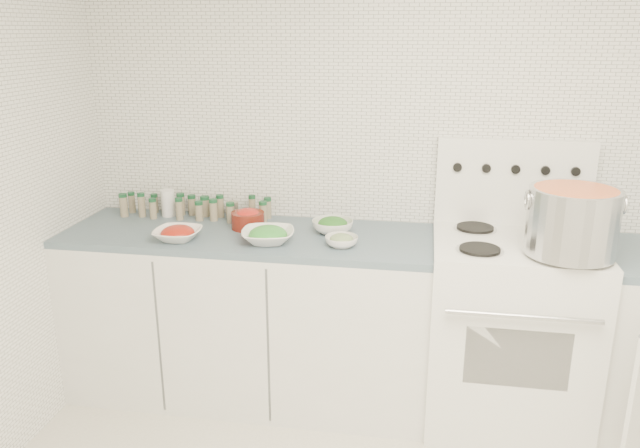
% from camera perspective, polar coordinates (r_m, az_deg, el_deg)
% --- Properties ---
extents(room_walls, '(3.54, 3.04, 2.52)m').
position_cam_1_polar(room_walls, '(1.71, 8.31, 6.46)').
color(room_walls, white).
rests_on(room_walls, ground).
extents(counter_left, '(1.85, 0.62, 0.90)m').
position_cam_1_polar(counter_left, '(3.32, -6.40, -8.16)').
color(counter_left, white).
rests_on(counter_left, ground).
extents(stove, '(0.76, 0.70, 1.36)m').
position_cam_1_polar(stove, '(3.21, 16.82, -8.85)').
color(stove, white).
rests_on(stove, ground).
extents(stock_pot, '(0.40, 0.38, 0.29)m').
position_cam_1_polar(stock_pot, '(2.87, 22.09, 0.42)').
color(stock_pot, silver).
rests_on(stock_pot, stove).
extents(bowl_tomato, '(0.23, 0.23, 0.08)m').
position_cam_1_polar(bowl_tomato, '(3.09, -12.88, -0.85)').
color(bowl_tomato, white).
rests_on(bowl_tomato, counter_left).
extents(bowl_snowpea, '(0.29, 0.29, 0.08)m').
position_cam_1_polar(bowl_snowpea, '(2.99, -4.78, -1.02)').
color(bowl_snowpea, white).
rests_on(bowl_snowpea, counter_left).
extents(bowl_broccoli, '(0.23, 0.23, 0.08)m').
position_cam_1_polar(bowl_broccoli, '(3.12, 1.17, -0.11)').
color(bowl_broccoli, white).
rests_on(bowl_broccoli, counter_left).
extents(bowl_zucchini, '(0.17, 0.17, 0.06)m').
position_cam_1_polar(bowl_zucchini, '(2.93, 1.99, -1.51)').
color(bowl_zucchini, white).
rests_on(bowl_zucchini, counter_left).
extents(bowl_pepper, '(0.17, 0.17, 0.11)m').
position_cam_1_polar(bowl_pepper, '(3.21, -6.62, 0.49)').
color(bowl_pepper, '#611910').
rests_on(bowl_pepper, counter_left).
extents(salt_canister, '(0.09, 0.09, 0.15)m').
position_cam_1_polar(salt_canister, '(3.49, -13.73, 1.88)').
color(salt_canister, white).
rests_on(salt_canister, counter_left).
extents(tin_can, '(0.09, 0.09, 0.09)m').
position_cam_1_polar(tin_can, '(3.40, -8.02, 1.30)').
color(tin_can, '#9F9686').
rests_on(tin_can, counter_left).
extents(spice_cluster, '(0.82, 0.15, 0.13)m').
position_cam_1_polar(spice_cluster, '(3.43, -11.44, 1.53)').
color(spice_cluster, gray).
rests_on(spice_cluster, counter_left).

